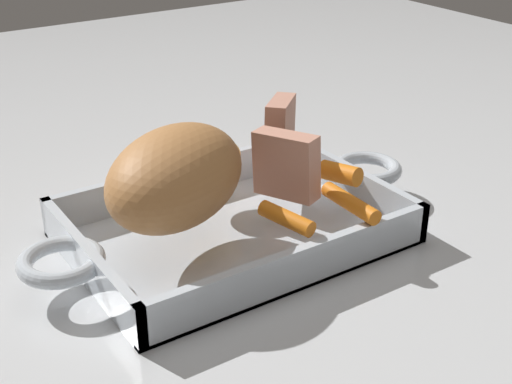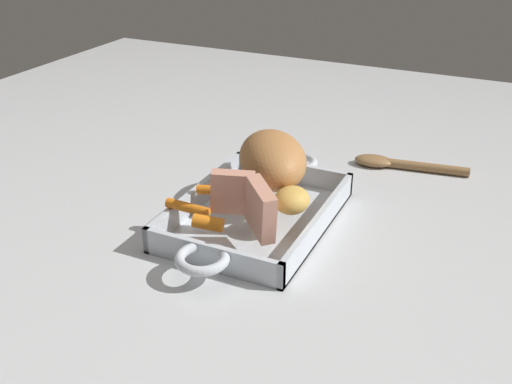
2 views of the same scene
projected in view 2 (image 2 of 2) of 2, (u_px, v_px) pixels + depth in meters
ground_plane at (257, 221)px, 0.93m from camera, size 1.92×1.92×0.00m
roasting_dish at (257, 213)px, 0.92m from camera, size 0.41×0.22×0.04m
pork_roast at (274, 160)px, 0.94m from camera, size 0.19×0.18×0.08m
roast_slice_outer at (233, 192)px, 0.86m from camera, size 0.05×0.07×0.07m
roast_slice_thick at (260, 209)px, 0.81m from camera, size 0.07×0.07×0.08m
baby_carrot_center_right at (188, 208)px, 0.87m from camera, size 0.02×0.07×0.01m
baby_carrot_southwest at (214, 190)px, 0.92m from camera, size 0.03×0.06×0.02m
baby_carrot_long at (208, 223)px, 0.82m from camera, size 0.03×0.05×0.02m
potato_corner at (292, 200)px, 0.86m from camera, size 0.06×0.05×0.04m
serving_spoon at (397, 164)px, 1.10m from camera, size 0.06×0.21×0.02m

